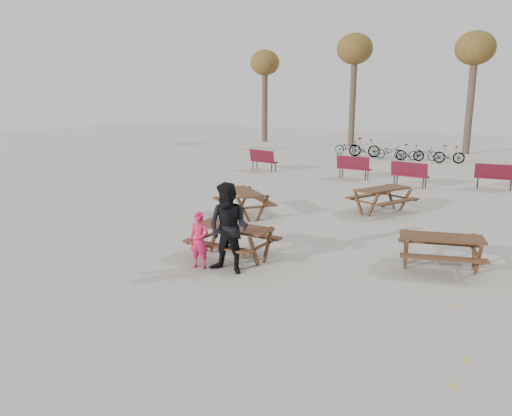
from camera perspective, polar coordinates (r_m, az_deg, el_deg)
The scene contains 14 objects.
ground at distance 11.62m, azimuth -2.60°, elevation -5.76°, with size 80.00×80.00×0.00m, color gray.
main_picnic_table at distance 11.44m, azimuth -2.63°, elevation -2.98°, with size 1.80×1.45×0.78m.
food_tray at distance 11.28m, azimuth -3.31°, elevation -2.14°, with size 0.18×0.11×0.04m, color silver.
bread_roll at distance 11.27m, azimuth -3.31°, elevation -1.93°, with size 0.14×0.06×0.05m, color tan.
soda_bottle at distance 11.25m, azimuth -3.33°, elevation -1.89°, with size 0.07×0.07×0.17m.
child at distance 10.88m, azimuth -6.51°, elevation -3.69°, with size 0.46×0.30×1.25m, color #CD194B.
adult at distance 10.47m, azimuth -3.14°, elevation -2.34°, with size 0.94×0.73×1.94m, color black.
picnic_table_east at distance 11.52m, azimuth 20.31°, elevation -4.81°, with size 1.73×1.39×0.74m, color #341B13, non-canonical shape.
picnic_table_north at distance 15.48m, azimuth -1.36°, elevation 0.53°, with size 1.82×1.47×0.78m, color #341B13, non-canonical shape.
picnic_table_far at distance 16.40m, azimuth 14.20°, elevation 0.85°, with size 1.83×1.48×0.79m, color #341B13, non-canonical shape.
park_bench_row at distance 22.33m, azimuth 13.32°, elevation 4.37°, with size 11.90×1.88×1.03m.
bicycle_row at distance 30.20m, azimuth 15.19°, elevation 6.36°, with size 7.84×1.69×1.12m.
tree_row at distance 34.73m, azimuth 23.74°, elevation 16.01°, with size 32.17×3.52×8.26m.
fallen_leaves at distance 13.44m, azimuth 5.19°, elevation -3.17°, with size 11.00×11.00×0.01m, color gold, non-canonical shape.
Camera 1 is at (6.21, -9.08, 3.74)m, focal length 35.00 mm.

